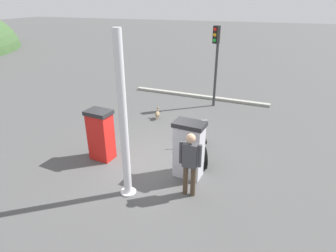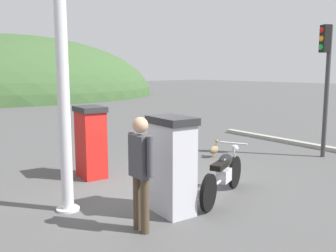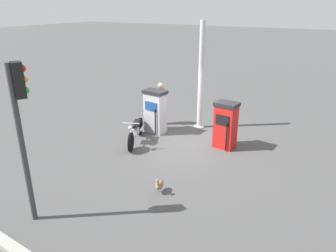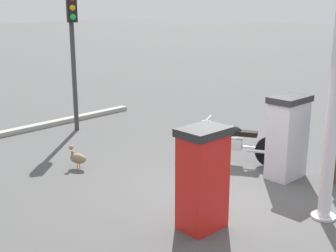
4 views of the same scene
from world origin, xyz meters
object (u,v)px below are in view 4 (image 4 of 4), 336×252
(fuel_pump_near, at_px, (287,137))
(attendant_person, at_px, (335,133))
(wandering_duck, at_px, (78,158))
(canopy_support_pole, at_px, (335,99))
(fuel_pump_far, at_px, (203,178))
(roadside_traffic_light, at_px, (73,38))
(motorcycle_near_pump, at_px, (234,142))

(fuel_pump_near, xyz_separation_m, attendant_person, (-0.83, -0.26, 0.16))
(wandering_duck, relative_size, canopy_support_pole, 0.12)
(attendant_person, bearing_deg, canopy_support_pole, 107.59)
(fuel_pump_far, height_order, wandering_duck, fuel_pump_far)
(fuel_pump_near, height_order, fuel_pump_far, fuel_pump_near)
(attendant_person, height_order, wandering_duck, attendant_person)
(wandering_duck, distance_m, roadside_traffic_light, 3.70)
(canopy_support_pole, bearing_deg, wandering_duck, 12.87)
(fuel_pump_near, distance_m, roadside_traffic_light, 6.07)
(motorcycle_near_pump, relative_size, canopy_support_pole, 0.49)
(motorcycle_near_pump, bearing_deg, attendant_person, -174.22)
(fuel_pump_far, xyz_separation_m, attendant_person, (-0.83, -3.04, 0.18))
(canopy_support_pole, bearing_deg, roadside_traffic_light, -6.06)
(roadside_traffic_light, distance_m, canopy_support_pole, 7.19)
(fuel_pump_far, xyz_separation_m, canopy_support_pole, (-1.30, -1.55, 1.15))
(fuel_pump_near, bearing_deg, motorcycle_near_pump, -2.53)
(fuel_pump_far, distance_m, canopy_support_pole, 2.33)
(motorcycle_near_pump, xyz_separation_m, roadside_traffic_light, (4.61, 0.53, 1.98))
(wandering_duck, bearing_deg, roadside_traffic_light, -38.89)
(fuel_pump_near, distance_m, fuel_pump_far, 2.78)
(attendant_person, distance_m, canopy_support_pole, 1.84)
(attendant_person, bearing_deg, roadside_traffic_light, 6.33)
(fuel_pump_near, relative_size, fuel_pump_far, 1.02)
(fuel_pump_far, relative_size, roadside_traffic_light, 0.45)
(attendant_person, bearing_deg, wandering_duck, 30.84)
(fuel_pump_far, bearing_deg, wandering_duck, -7.24)
(motorcycle_near_pump, relative_size, wandering_duck, 4.16)
(fuel_pump_far, height_order, attendant_person, attendant_person)
(fuel_pump_near, distance_m, attendant_person, 0.88)
(attendant_person, height_order, roadside_traffic_light, roadside_traffic_light)
(fuel_pump_near, height_order, attendant_person, attendant_person)
(fuel_pump_near, xyz_separation_m, roadside_traffic_light, (5.83, 0.48, 1.62))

